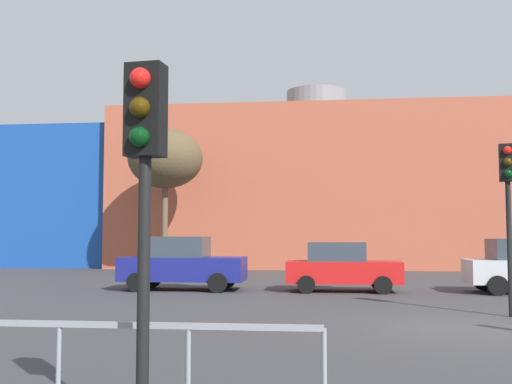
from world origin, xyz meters
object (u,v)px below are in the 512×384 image
(parked_car_0, at_px, (182,263))
(traffic_light_island, at_px, (508,189))
(bare_tree_1, at_px, (165,159))
(traffic_light_near_left, at_px, (144,160))
(parked_car_1, at_px, (342,267))

(parked_car_0, height_order, traffic_light_island, traffic_light_island)
(parked_car_0, relative_size, bare_tree_1, 0.58)
(traffic_light_near_left, height_order, traffic_light_island, traffic_light_island)
(parked_car_1, distance_m, traffic_light_island, 7.59)
(traffic_light_near_left, distance_m, traffic_light_island, 11.25)
(bare_tree_1, bearing_deg, parked_car_1, -47.67)
(parked_car_0, bearing_deg, parked_car_1, -0.00)
(traffic_light_near_left, xyz_separation_m, traffic_light_island, (6.04, 9.49, 0.39))
(parked_car_1, height_order, traffic_light_island, traffic_light_island)
(parked_car_1, bearing_deg, traffic_light_near_left, -98.18)
(parked_car_1, distance_m, bare_tree_1, 13.97)
(traffic_light_island, bearing_deg, parked_car_0, -112.30)
(parked_car_0, xyz_separation_m, parked_car_1, (5.60, -0.00, -0.10))
(parked_car_1, relative_size, traffic_light_island, 0.95)
(parked_car_0, xyz_separation_m, traffic_light_near_left, (3.34, -15.70, 1.68))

